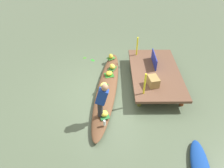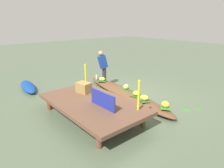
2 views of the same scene
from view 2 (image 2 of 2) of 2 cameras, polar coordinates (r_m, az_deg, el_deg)
name	(u,v)px [view 2 (image 2 of 2)]	position (r m, az deg, el deg)	size (l,w,h in m)	color
canal_water	(124,96)	(7.27, 3.57, -3.59)	(40.00, 40.00, 0.00)	#4F5D46
dock_platform	(92,104)	(5.65, -5.80, -5.66)	(3.20, 1.80, 0.47)	brown
vendor_boat	(124,93)	(7.23, 3.59, -2.67)	(4.71, 0.69, 0.25)	brown
moored_boat	(28,87)	(8.69, -22.94, -0.67)	(1.81, 0.47, 0.21)	navy
leaf_mat_0	(165,107)	(5.97, 15.00, -6.52)	(0.33, 0.24, 0.01)	#397D2F
banana_bunch_0	(165,104)	(5.93, 15.08, -5.68)	(0.23, 0.18, 0.19)	gold
leaf_mat_1	(126,89)	(7.29, 4.04, -1.41)	(0.39, 0.25, 0.01)	#266F29
banana_bunch_1	(126,87)	(7.26, 4.06, -0.76)	(0.28, 0.19, 0.18)	#EBDA59
leaf_mat_2	(144,100)	(6.34, 9.20, -4.66)	(0.37, 0.26, 0.01)	#2E6029
banana_bunch_2	(144,98)	(6.30, 9.24, -3.92)	(0.26, 0.20, 0.18)	yellow
leaf_mat_3	(102,81)	(8.23, -2.79, 0.90)	(0.36, 0.29, 0.01)	#276A33
banana_bunch_3	(102,79)	(8.21, -2.80, 1.42)	(0.25, 0.22, 0.16)	yellow
leaf_mat_4	(136,95)	(6.70, 7.02, -3.28)	(0.33, 0.34, 0.01)	#286F23
banana_bunch_4	(136,93)	(6.67, 7.05, -2.65)	(0.24, 0.26, 0.16)	yellow
vendor_person	(103,64)	(8.09, -2.66, 5.73)	(0.23, 0.42, 1.25)	#28282D
water_bottle	(97,77)	(8.48, -4.45, 2.00)	(0.07, 0.07, 0.18)	silver
market_banner	(103,100)	(5.17, -2.71, -4.56)	(0.95, 0.03, 0.43)	navy
railing_post_west	(139,95)	(5.00, 7.68, -3.25)	(0.06, 0.06, 0.79)	yellow
railing_post_east	(86,76)	(6.75, -7.58, 2.37)	(0.06, 0.06, 0.79)	yellow
produce_crate	(84,88)	(6.29, -8.14, -1.04)	(0.44, 0.32, 0.33)	olive
drifting_plant_0	(186,110)	(6.60, 20.54, -7.03)	(0.23, 0.14, 0.01)	#288D26
drifting_plant_1	(198,109)	(6.83, 23.52, -6.57)	(0.17, 0.15, 0.01)	#3B7B26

